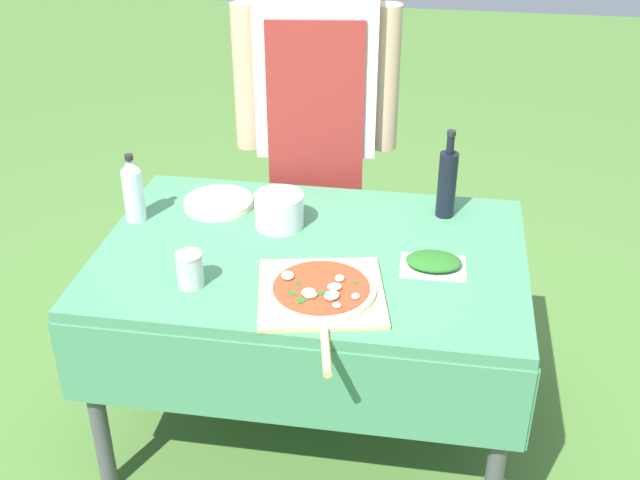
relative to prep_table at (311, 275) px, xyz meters
The scene contains 10 objects.
ground_plane 0.64m from the prep_table, ahead, with size 12.00×12.00×0.00m, color #517F38.
prep_table is the anchor object (origin of this frame).
person_cook 0.71m from the prep_table, 97.85° to the left, with size 0.60×0.25×1.61m.
pizza_on_peel 0.28m from the prep_table, 73.95° to the right, with size 0.43×0.57×0.05m.
oil_bottle 0.55m from the prep_table, 36.62° to the left, with size 0.06×0.06×0.31m.
water_bottle 0.66m from the prep_table, behind, with size 0.07×0.07×0.24m.
herb_container 0.40m from the prep_table, ahead, with size 0.20×0.15×0.04m.
mixing_tub 0.25m from the prep_table, 132.65° to the left, with size 0.16×0.16×0.11m, color silver.
plate_stack 0.46m from the prep_table, 146.28° to the left, with size 0.24×0.24×0.02m.
sauce_jar 0.43m from the prep_table, 141.58° to the right, with size 0.08×0.08×0.11m.
Camera 1 is at (0.37, -2.13, 2.03)m, focal length 45.00 mm.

